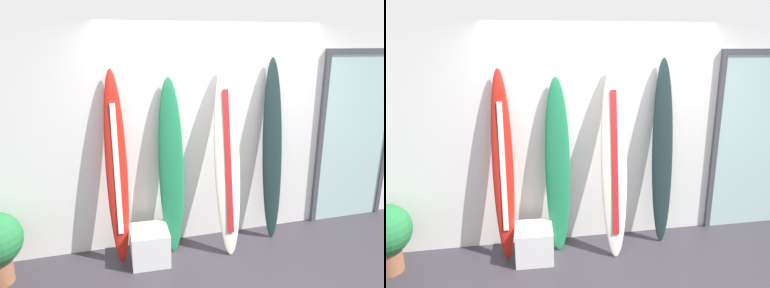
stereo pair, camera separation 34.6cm
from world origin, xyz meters
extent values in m
cube|color=white|center=(0.00, 1.30, 1.40)|extent=(7.20, 0.20, 2.80)
ellipsoid|color=red|center=(-1.11, 1.00, 1.02)|extent=(0.23, 0.35, 2.04)
cube|color=white|center=(-1.11, 0.97, 1.03)|extent=(0.06, 0.20, 1.36)
ellipsoid|color=#1E7347|center=(-0.53, 1.04, 0.97)|extent=(0.28, 0.28, 1.95)
ellipsoid|color=silver|center=(0.08, 0.93, 1.03)|extent=(0.32, 0.53, 2.05)
cube|color=red|center=(0.08, 0.90, 1.03)|extent=(0.09, 0.36, 1.53)
ellipsoid|color=#1B2A2B|center=(0.68, 1.03, 1.07)|extent=(0.25, 0.28, 2.13)
cube|color=white|center=(-0.82, 0.84, 0.18)|extent=(0.41, 0.41, 0.37)
cube|color=silver|center=(1.91, 1.18, 1.08)|extent=(0.94, 0.02, 2.16)
cube|color=#47474C|center=(1.41, 1.18, 1.08)|extent=(0.06, 0.06, 2.16)
cube|color=#47474C|center=(1.91, 1.18, 2.19)|extent=(1.06, 0.06, 0.06)
camera|label=1|loc=(-1.29, -2.61, 2.30)|focal=33.86mm
camera|label=2|loc=(-0.95, -2.68, 2.30)|focal=33.86mm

